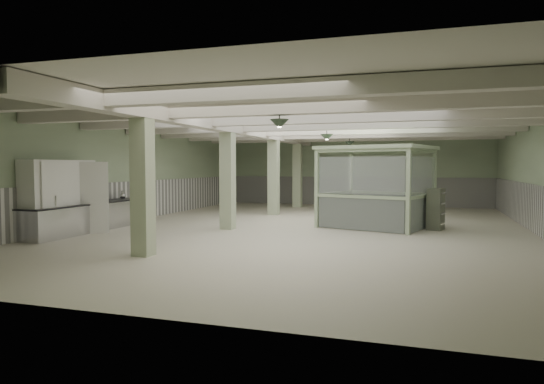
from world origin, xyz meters
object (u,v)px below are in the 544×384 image
(prep_counter, at_px, (89,217))
(filing_cabinet, at_px, (436,209))
(walkin_cooler, at_px, (60,197))
(guard_booth, at_px, (376,173))

(prep_counter, xyz_separation_m, filing_cabinet, (10.58, 3.70, 0.22))
(filing_cabinet, bearing_deg, walkin_cooler, -138.94)
(guard_booth, bearing_deg, prep_counter, -138.52)
(walkin_cooler, bearing_deg, filing_cabinet, 24.57)
(prep_counter, height_order, walkin_cooler, walkin_cooler)
(prep_counter, xyz_separation_m, walkin_cooler, (-0.08, -1.18, 0.70))
(filing_cabinet, bearing_deg, prep_counter, -144.25)
(walkin_cooler, relative_size, filing_cabinet, 1.88)
(guard_booth, xyz_separation_m, filing_cabinet, (1.94, -0.23, -1.16))
(prep_counter, relative_size, walkin_cooler, 2.06)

